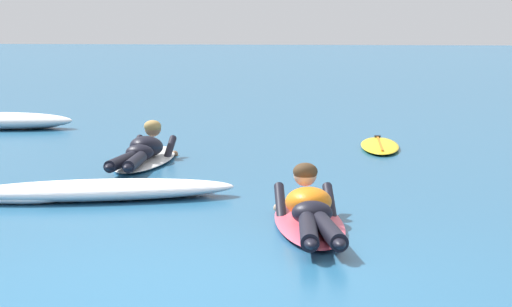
% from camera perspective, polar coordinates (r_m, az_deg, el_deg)
% --- Properties ---
extents(ground_plane, '(120.00, 120.00, 0.00)m').
position_cam_1_polar(ground_plane, '(16.88, 2.24, 1.23)').
color(ground_plane, '#235B84').
extents(surfer_near, '(0.95, 2.69, 0.54)m').
position_cam_1_polar(surfer_near, '(8.96, 2.92, -3.21)').
color(surfer_near, '#E54C66').
rests_on(surfer_near, ground).
extents(surfer_far, '(0.64, 2.69, 0.53)m').
position_cam_1_polar(surfer_far, '(13.01, -6.05, 0.01)').
color(surfer_far, white).
rests_on(surfer_far, ground).
extents(drifting_surfboard, '(0.63, 2.03, 0.16)m').
position_cam_1_polar(drifting_surfboard, '(14.70, 6.67, 0.44)').
color(drifting_surfboard, yellow).
rests_on(drifting_surfboard, ground).
extents(whitewater_front, '(2.73, 1.42, 0.20)m').
position_cam_1_polar(whitewater_front, '(10.48, -8.39, -1.98)').
color(whitewater_front, white).
rests_on(whitewater_front, ground).
extents(whitewater_mid_right, '(2.43, 1.16, 0.27)m').
position_cam_1_polar(whitewater_mid_right, '(17.61, -13.60, 1.69)').
color(whitewater_mid_right, white).
rests_on(whitewater_mid_right, ground).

